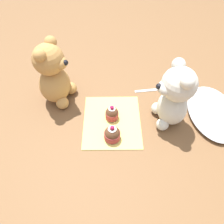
{
  "coord_description": "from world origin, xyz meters",
  "views": [
    {
      "loc": [
        0.5,
        -0.01,
        0.66
      ],
      "look_at": [
        0.0,
        0.0,
        0.06
      ],
      "focal_mm": 35.0,
      "sensor_mm": 36.0,
      "label": 1
    }
  ],
  "objects_px": {
    "teaspoon": "(150,90)",
    "teddy_bear_tan": "(54,75)",
    "cupcake_near_cream_bear": "(113,134)",
    "teddy_bear_cream": "(174,96)",
    "cupcake_near_tan_bear": "(111,113)"
  },
  "relations": [
    {
      "from": "teaspoon",
      "to": "teddy_bear_tan",
      "type": "bearing_deg",
      "value": 178.91
    },
    {
      "from": "cupcake_near_cream_bear",
      "to": "teaspoon",
      "type": "relative_size",
      "value": 0.51
    },
    {
      "from": "teddy_bear_cream",
      "to": "teddy_bear_tan",
      "type": "xyz_separation_m",
      "value": [
        -0.12,
        -0.43,
        -0.0
      ]
    },
    {
      "from": "teaspoon",
      "to": "teddy_bear_cream",
      "type": "bearing_deg",
      "value": -80.13
    },
    {
      "from": "cupcake_near_tan_bear",
      "to": "teaspoon",
      "type": "height_order",
      "value": "cupcake_near_tan_bear"
    },
    {
      "from": "teddy_bear_cream",
      "to": "cupcake_near_tan_bear",
      "type": "xyz_separation_m",
      "value": [
        -0.01,
        -0.22,
        -0.1
      ]
    },
    {
      "from": "teddy_bear_tan",
      "to": "cupcake_near_tan_bear",
      "type": "distance_m",
      "value": 0.26
    },
    {
      "from": "cupcake_near_cream_bear",
      "to": "cupcake_near_tan_bear",
      "type": "relative_size",
      "value": 1.06
    },
    {
      "from": "teddy_bear_cream",
      "to": "teaspoon",
      "type": "bearing_deg",
      "value": -169.73
    },
    {
      "from": "cupcake_near_cream_bear",
      "to": "teaspoon",
      "type": "distance_m",
      "value": 0.29
    },
    {
      "from": "cupcake_near_cream_bear",
      "to": "teaspoon",
      "type": "bearing_deg",
      "value": 146.16
    },
    {
      "from": "teddy_bear_tan",
      "to": "cupcake_near_cream_bear",
      "type": "xyz_separation_m",
      "value": [
        0.2,
        0.22,
        -0.09
      ]
    },
    {
      "from": "teddy_bear_tan",
      "to": "cupcake_near_tan_bear",
      "type": "relative_size",
      "value": 4.08
    },
    {
      "from": "teddy_bear_cream",
      "to": "cupcake_near_cream_bear",
      "type": "distance_m",
      "value": 0.25
    },
    {
      "from": "teddy_bear_tan",
      "to": "teaspoon",
      "type": "xyz_separation_m",
      "value": [
        -0.04,
        0.38,
        -0.12
      ]
    }
  ]
}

